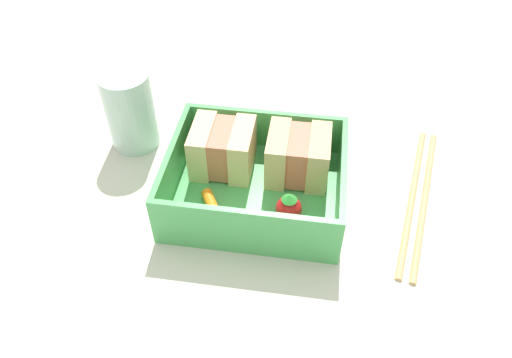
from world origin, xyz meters
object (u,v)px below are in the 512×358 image
sandwich_left (223,148)px  carrot_stick_far_left (213,208)px  sandwich_center_left (298,156)px  drinking_glass (130,110)px  chopstick_pair (419,197)px  strawberry_far_left (289,208)px

sandwich_left → carrot_stick_far_left: sandwich_left is taller
sandwich_center_left → carrot_stick_far_left: bearing=-139.2°
carrot_stick_far_left → drinking_glass: size_ratio=0.50×
carrot_stick_far_left → chopstick_pair: carrot_stick_far_left is taller
strawberry_far_left → drinking_glass: size_ratio=0.34×
chopstick_pair → drinking_glass: bearing=171.9°
sandwich_center_left → sandwich_left: bearing=180.0°
strawberry_far_left → chopstick_pair: 14.64cm
sandwich_center_left → carrot_stick_far_left: size_ratio=1.39×
strawberry_far_left → drinking_glass: (-19.04, 10.14, 2.02)cm
sandwich_left → drinking_glass: size_ratio=0.69×
sandwich_center_left → drinking_glass: size_ratio=0.69×
sandwich_center_left → strawberry_far_left: bearing=-92.6°
sandwich_center_left → chopstick_pair: size_ratio=0.29×
sandwich_left → carrot_stick_far_left: 7.00cm
sandwich_left → drinking_glass: bearing=161.4°
sandwich_center_left → drinking_glass: drinking_glass is taller
sandwich_left → drinking_glass: 11.98cm
sandwich_left → strawberry_far_left: size_ratio=2.01×
chopstick_pair → sandwich_center_left: bearing=176.6°
carrot_stick_far_left → sandwich_left: bearing=91.9°
strawberry_far_left → carrot_stick_far_left: bearing=-177.1°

